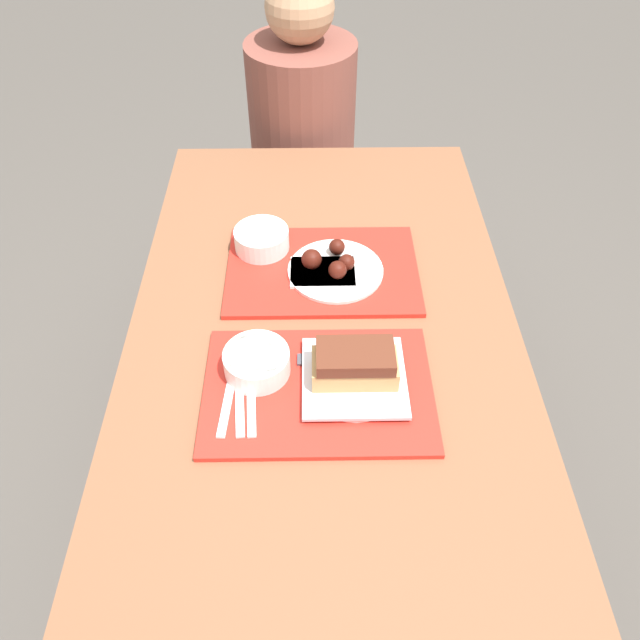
# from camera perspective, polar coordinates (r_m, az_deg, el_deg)

# --- Properties ---
(ground_plane) EXTENTS (12.00, 12.00, 0.00)m
(ground_plane) POSITION_cam_1_polar(r_m,az_deg,el_deg) (1.97, 0.25, -16.24)
(ground_plane) COLOR #4C4742
(picnic_table) EXTENTS (0.84, 1.46, 0.77)m
(picnic_table) POSITION_cam_1_polar(r_m,az_deg,el_deg) (1.42, 0.34, -3.53)
(picnic_table) COLOR brown
(picnic_table) RESTS_ON ground_plane
(picnic_bench_far) EXTENTS (0.79, 0.28, 0.44)m
(picnic_bench_far) POSITION_cam_1_polar(r_m,az_deg,el_deg) (2.32, -0.14, 9.59)
(picnic_bench_far) COLOR brown
(picnic_bench_far) RESTS_ON ground_plane
(tray_near) EXTENTS (0.44, 0.31, 0.01)m
(tray_near) POSITION_cam_1_polar(r_m,az_deg,el_deg) (1.22, -0.17, -6.39)
(tray_near) COLOR red
(tray_near) RESTS_ON picnic_table
(tray_far) EXTENTS (0.44, 0.31, 0.01)m
(tray_far) POSITION_cam_1_polar(r_m,az_deg,el_deg) (1.46, 0.12, 4.58)
(tray_far) COLOR red
(tray_far) RESTS_ON picnic_table
(bowl_coleslaw_near) EXTENTS (0.13, 0.13, 0.05)m
(bowl_coleslaw_near) POSITION_cam_1_polar(r_m,az_deg,el_deg) (1.22, -5.80, -3.78)
(bowl_coleslaw_near) COLOR white
(bowl_coleslaw_near) RESTS_ON tray_near
(brisket_sandwich_plate) EXTENTS (0.20, 0.20, 0.09)m
(brisket_sandwich_plate) POSITION_cam_1_polar(r_m,az_deg,el_deg) (1.20, 3.18, -4.56)
(brisket_sandwich_plate) COLOR white
(brisket_sandwich_plate) RESTS_ON tray_near
(plastic_fork_near) EXTENTS (0.03, 0.17, 0.00)m
(plastic_fork_near) POSITION_cam_1_polar(r_m,az_deg,el_deg) (1.20, -7.37, -7.24)
(plastic_fork_near) COLOR white
(plastic_fork_near) RESTS_ON tray_near
(plastic_knife_near) EXTENTS (0.03, 0.17, 0.00)m
(plastic_knife_near) POSITION_cam_1_polar(r_m,az_deg,el_deg) (1.20, -6.31, -7.24)
(plastic_knife_near) COLOR white
(plastic_knife_near) RESTS_ON tray_near
(plastic_spoon_near) EXTENTS (0.03, 0.17, 0.00)m
(plastic_spoon_near) POSITION_cam_1_polar(r_m,az_deg,el_deg) (1.20, -8.42, -7.23)
(plastic_spoon_near) COLOR white
(plastic_spoon_near) RESTS_ON tray_near
(condiment_packet) EXTENTS (0.04, 0.03, 0.01)m
(condiment_packet) POSITION_cam_1_polar(r_m,az_deg,el_deg) (1.25, -1.27, -3.64)
(condiment_packet) COLOR #3F3F47
(condiment_packet) RESTS_ON tray_near
(bowl_coleslaw_far) EXTENTS (0.13, 0.13, 0.05)m
(bowl_coleslaw_far) POSITION_cam_1_polar(r_m,az_deg,el_deg) (1.50, -5.36, 7.45)
(bowl_coleslaw_far) COLOR white
(bowl_coleslaw_far) RESTS_ON tray_far
(wings_plate_far) EXTENTS (0.22, 0.22, 0.05)m
(wings_plate_far) POSITION_cam_1_polar(r_m,az_deg,el_deg) (1.44, 1.20, 4.96)
(wings_plate_far) COLOR white
(wings_plate_far) RESTS_ON tray_far
(napkin_far) EXTENTS (0.15, 0.10, 0.01)m
(napkin_far) POSITION_cam_1_polar(r_m,az_deg,el_deg) (1.44, 0.12, 4.40)
(napkin_far) COLOR white
(napkin_far) RESTS_ON tray_far
(person_seated_across) EXTENTS (0.34, 0.34, 0.75)m
(person_seated_across) POSITION_cam_1_polar(r_m,az_deg,el_deg) (2.12, -1.65, 18.09)
(person_seated_across) COLOR brown
(person_seated_across) RESTS_ON picnic_bench_far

